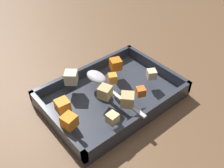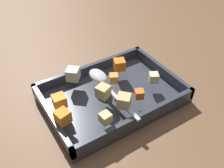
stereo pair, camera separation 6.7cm
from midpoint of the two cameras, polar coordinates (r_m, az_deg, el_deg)
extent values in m
plane|color=brown|center=(0.69, -2.71, -4.99)|extent=(4.00, 4.00, 0.00)
cube|color=#333842|center=(0.70, -2.73, -3.25)|extent=(0.37, 0.26, 0.01)
cube|color=#333842|center=(0.62, 4.19, -7.62)|extent=(0.37, 0.01, 0.03)
cube|color=#333842|center=(0.77, -8.40, 2.92)|extent=(0.37, 0.01, 0.03)
cube|color=#333842|center=(0.63, -15.85, -8.71)|extent=(0.01, 0.26, 0.03)
cube|color=#333842|center=(0.78, 7.61, 3.82)|extent=(0.01, 0.26, 0.03)
cube|color=orange|center=(0.73, -1.78, 4.46)|extent=(0.04, 0.04, 0.03)
cube|color=orange|center=(0.65, 3.66, -1.84)|extent=(0.03, 0.03, 0.02)
cube|color=orange|center=(0.69, -2.67, 1.27)|extent=(0.03, 0.03, 0.02)
cube|color=orange|center=(0.58, -13.06, -8.44)|extent=(0.04, 0.04, 0.03)
cube|color=orange|center=(0.62, -14.31, -4.99)|extent=(0.03, 0.03, 0.03)
cube|color=tan|center=(0.64, -4.77, -1.84)|extent=(0.04, 0.04, 0.03)
cube|color=tan|center=(0.61, 0.38, -3.79)|extent=(0.05, 0.05, 0.03)
cube|color=beige|center=(0.70, 6.34, 2.15)|extent=(0.03, 0.03, 0.02)
cube|color=beige|center=(0.69, -12.08, 1.39)|extent=(0.05, 0.05, 0.03)
cube|color=#E0CC89|center=(0.58, -3.25, -7.95)|extent=(0.03, 0.03, 0.02)
ellipsoid|color=silver|center=(0.69, -6.65, 1.41)|extent=(0.04, 0.07, 0.02)
cube|color=silver|center=(0.63, -0.60, -3.86)|extent=(0.01, 0.16, 0.01)
camera|label=1|loc=(0.03, -92.86, -2.42)|focal=39.97mm
camera|label=2|loc=(0.03, 87.14, 2.42)|focal=39.97mm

